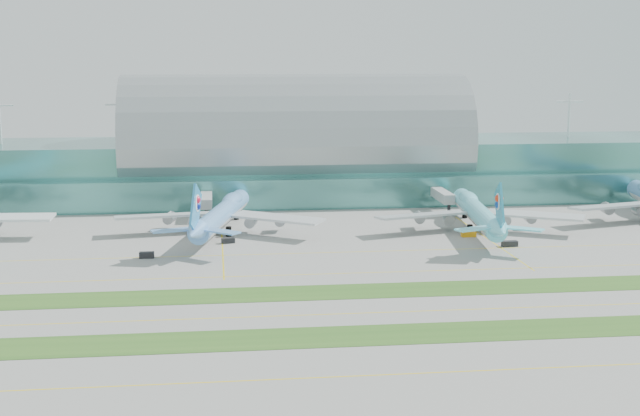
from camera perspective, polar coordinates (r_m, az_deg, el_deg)
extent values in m
plane|color=gray|center=(190.34, 1.95, -5.53)|extent=(700.00, 700.00, 0.00)
cube|color=#3D7A75|center=(315.17, -1.60, 2.53)|extent=(340.00, 42.00, 20.00)
cube|color=#3D7A75|center=(292.24, -1.17, 0.95)|extent=(340.00, 8.00, 10.00)
ellipsoid|color=#9EA5A8|center=(314.03, -1.61, 4.34)|extent=(340.00, 46.20, 16.17)
cylinder|color=white|center=(313.34, -1.62, 5.80)|extent=(0.80, 0.80, 16.00)
cube|color=#B2B7B7|center=(279.98, -7.28, 0.58)|extent=(3.50, 22.00, 3.00)
cylinder|color=black|center=(270.73, -7.28, -0.50)|extent=(1.00, 1.00, 4.00)
cube|color=#B2B7B7|center=(289.06, 7.75, 0.86)|extent=(3.50, 22.00, 3.00)
cylinder|color=black|center=(280.11, 8.25, -0.17)|extent=(1.00, 1.00, 4.00)
cube|color=#2D591E|center=(163.89, 3.45, -8.12)|extent=(420.00, 12.00, 0.08)
cube|color=#2D591E|center=(192.23, 1.86, -5.36)|extent=(420.00, 12.00, 0.08)
cube|color=yellow|center=(145.37, 4.86, -10.56)|extent=(420.00, 0.35, 0.01)
cube|color=yellow|center=(177.06, 2.64, -6.74)|extent=(420.00, 0.35, 0.01)
cube|color=yellow|center=(207.55, 1.20, -4.21)|extent=(420.00, 0.35, 0.01)
cube|color=yellow|center=(228.75, 0.44, -2.87)|extent=(420.00, 0.35, 0.01)
cylinder|color=#6AA5E9|center=(253.03, -6.33, -0.40)|extent=(17.74, 56.02, 5.61)
ellipsoid|color=#6AA5E9|center=(267.92, -5.63, 0.53)|extent=(8.93, 17.82, 4.00)
cone|color=#6AA5E9|center=(282.23, -5.04, 0.70)|extent=(6.47, 5.64, 5.61)
cone|color=#6AA5E9|center=(222.52, -8.04, -1.59)|extent=(6.98, 9.12, 5.33)
cube|color=silver|center=(255.29, -9.99, -0.48)|extent=(27.92, 11.16, 1.11)
cylinder|color=#9D9FA5|center=(259.21, -8.82, -0.72)|extent=(4.09, 5.53, 3.08)
cube|color=silver|center=(248.43, -2.73, -0.63)|extent=(26.23, 21.04, 1.11)
cylinder|color=#9D9FA5|center=(254.16, -3.47, -0.83)|extent=(4.09, 5.53, 3.08)
cube|color=#2C87C7|center=(223.18, -7.97, -0.07)|extent=(3.13, 11.73, 13.06)
cylinder|color=white|center=(223.81, -7.92, 0.32)|extent=(1.74, 4.42, 4.35)
cylinder|color=black|center=(274.32, -5.38, -0.46)|extent=(1.63, 1.63, 2.72)
cylinder|color=black|center=(250.93, -7.09, -1.48)|extent=(1.63, 1.63, 2.72)
cylinder|color=black|center=(249.78, -5.87, -1.50)|extent=(1.63, 1.63, 2.72)
cylinder|color=#6FE1F4|center=(258.18, 10.05, -0.30)|extent=(11.75, 55.95, 5.57)
ellipsoid|color=#6FE1F4|center=(273.04, 9.48, 0.60)|extent=(7.15, 17.41, 3.97)
cone|color=#6FE1F4|center=(287.30, 8.99, 0.77)|extent=(6.03, 5.08, 5.57)
cone|color=#6FE1F4|center=(227.69, 11.46, -1.45)|extent=(6.16, 8.62, 5.29)
cube|color=silver|center=(254.08, 6.53, -0.46)|extent=(27.76, 13.75, 1.10)
cylinder|color=gray|center=(259.66, 7.28, -0.67)|extent=(3.59, 5.25, 3.05)
cube|color=silver|center=(259.92, 13.62, -0.44)|extent=(26.91, 18.77, 1.10)
cylinder|color=gray|center=(263.96, 12.50, -0.65)|extent=(3.59, 5.25, 3.05)
cube|color=teal|center=(228.39, 11.42, 0.03)|extent=(1.85, 11.79, 12.94)
cylinder|color=white|center=(229.03, 11.38, 0.41)|extent=(1.28, 4.37, 4.31)
cylinder|color=black|center=(279.41, 9.25, -0.36)|extent=(1.62, 1.62, 2.69)
cylinder|color=black|center=(255.00, 9.57, -1.36)|extent=(1.62, 1.62, 2.69)
cylinder|color=black|center=(255.98, 10.76, -1.35)|extent=(1.62, 1.62, 2.69)
cone|color=#5C92CA|center=(316.82, 19.42, 1.24)|extent=(6.46, 5.46, 5.92)
cube|color=silver|center=(279.74, 18.33, 0.13)|extent=(29.55, 14.38, 1.17)
cylinder|color=gray|center=(286.25, 18.81, -0.09)|extent=(3.86, 5.61, 3.25)
cube|color=black|center=(226.78, -11.03, -2.97)|extent=(3.67, 1.74, 1.55)
cube|color=black|center=(241.06, -5.90, -2.08)|extent=(3.76, 2.60, 1.44)
cube|color=orange|center=(251.48, 9.49, -1.66)|extent=(4.06, 2.15, 1.46)
cube|color=black|center=(241.09, 12.04, -2.25)|extent=(4.26, 2.01, 1.47)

